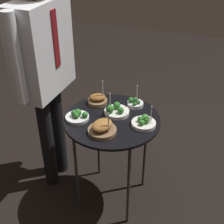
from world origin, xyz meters
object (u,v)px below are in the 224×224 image
at_px(serving_cart, 112,126).
at_px(bowl_broccoli_mid_left, 135,103).
at_px(waiter_figure, 43,59).
at_px(bowl_roast_front_right, 102,128).
at_px(bowl_roast_front_left, 98,100).
at_px(bowl_broccoli_near_rim, 116,111).
at_px(bowl_broccoli_far_rim, 144,122).
at_px(bowl_broccoli_mid_right, 78,116).

height_order(serving_cart, bowl_broccoli_mid_left, bowl_broccoli_mid_left).
relative_size(serving_cart, waiter_figure, 0.44).
bearing_deg(bowl_roast_front_right, bowl_roast_front_left, 28.47).
bearing_deg(bowl_broccoli_near_rim, bowl_roast_front_left, 64.38).
bearing_deg(bowl_roast_front_left, waiter_figure, 106.09).
bearing_deg(bowl_roast_front_left, bowl_broccoli_far_rim, -110.14).
relative_size(bowl_broccoli_far_rim, waiter_figure, 0.09).
height_order(serving_cart, bowl_broccoli_mid_right, bowl_broccoli_mid_right).
relative_size(bowl_roast_front_left, bowl_broccoli_near_rim, 1.08).
height_order(serving_cart, bowl_roast_front_left, bowl_roast_front_left).
bearing_deg(waiter_figure, bowl_roast_front_left, -73.91).
height_order(bowl_broccoli_far_rim, bowl_broccoli_mid_left, bowl_broccoli_mid_left).
relative_size(bowl_broccoli_near_rim, bowl_broccoli_mid_left, 0.94).
distance_m(serving_cart, bowl_roast_front_right, 0.19).
bearing_deg(bowl_broccoli_mid_right, bowl_roast_front_left, -10.24).
distance_m(bowl_roast_front_right, waiter_figure, 0.62).
bearing_deg(serving_cart, bowl_broccoli_far_rim, -89.49).
relative_size(bowl_broccoli_mid_right, bowl_broccoli_mid_left, 0.87).
distance_m(bowl_broccoli_mid_right, bowl_broccoli_far_rim, 0.43).
distance_m(bowl_roast_front_right, bowl_broccoli_mid_left, 0.38).
xyz_separation_m(bowl_broccoli_mid_left, waiter_figure, (-0.16, 0.60, 0.30)).
distance_m(serving_cart, bowl_broccoli_mid_right, 0.24).
bearing_deg(bowl_broccoli_near_rim, bowl_broccoli_far_rim, -105.34).
height_order(bowl_broccoli_mid_right, bowl_broccoli_mid_left, bowl_broccoli_mid_left).
relative_size(bowl_broccoli_mid_left, waiter_figure, 0.11).
bearing_deg(bowl_roast_front_left, serving_cart, -130.59).
bearing_deg(bowl_broccoli_near_rim, bowl_roast_front_right, 178.65).
xyz_separation_m(serving_cart, waiter_figure, (0.04, 0.51, 0.38)).
bearing_deg(serving_cart, bowl_broccoli_mid_right, 112.98).
distance_m(bowl_roast_front_right, bowl_broccoli_near_rim, 0.22).
bearing_deg(bowl_roast_front_right, bowl_broccoli_mid_left, -13.84).
height_order(bowl_roast_front_right, bowl_broccoli_mid_right, bowl_roast_front_right).
xyz_separation_m(serving_cart, bowl_roast_front_left, (0.14, 0.16, 0.09)).
bearing_deg(bowl_broccoli_near_rim, waiter_figure, 91.87).
distance_m(bowl_roast_front_left, bowl_broccoli_mid_right, 0.23).
bearing_deg(waiter_figure, serving_cart, -94.78).
bearing_deg(bowl_broccoli_mid_right, bowl_broccoli_near_rim, -55.37).
bearing_deg(bowl_roast_front_left, bowl_roast_front_right, -151.53).
height_order(bowl_roast_front_right, bowl_broccoli_near_rim, bowl_broccoli_near_rim).
xyz_separation_m(serving_cart, bowl_broccoli_mid_right, (-0.09, 0.21, 0.08)).
xyz_separation_m(serving_cart, bowl_roast_front_right, (-0.16, -0.00, 0.09)).
xyz_separation_m(bowl_roast_front_right, bowl_broccoli_mid_left, (0.37, -0.09, -0.01)).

